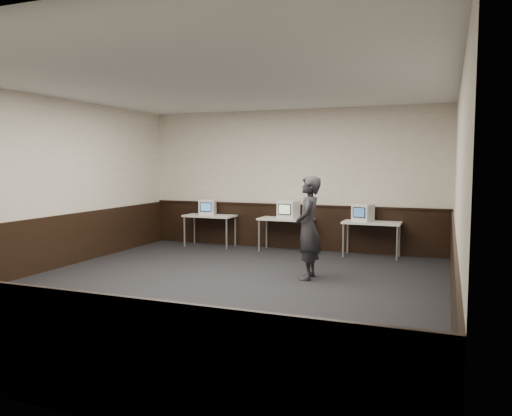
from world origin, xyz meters
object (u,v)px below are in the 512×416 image
Objects in this scene: desk_left at (210,218)px; person at (308,228)px; emac_left at (207,207)px; emac_center at (288,209)px; desk_right at (372,225)px; emac_right at (363,213)px; desk_center at (286,221)px.

desk_left is 3.92m from person.
emac_left is 3.98m from person.
emac_center is 2.64m from person.
desk_left and desk_right have the same top height.
emac_right is 2.50m from person.
emac_right reaches higher than desk_center.
emac_right is (3.61, 0.01, 0.26)m from desk_left.
emac_center reaches higher than desk_center.
emac_left reaches higher than desk_center.
emac_center reaches higher than desk_left.
person is at bearing -64.19° from desk_center.
emac_right reaches higher than desk_left.
emac_right is 0.27× the size of person.
emac_right is (1.64, 0.04, -0.01)m from emac_center.
emac_left is 0.26× the size of person.
emac_center is (2.03, -0.04, 0.02)m from emac_left.
emac_left is at bearing -164.42° from emac_right.
desk_left is 2.58× the size of emac_left.
desk_center is 1.73m from emac_right.
emac_right reaches higher than desk_right.
emac_center is at bearing -22.25° from desk_center.
emac_center is 0.99× the size of emac_right.
emac_left reaches higher than desk_right.
emac_left is at bearing 179.74° from desk_right.
desk_right is (3.80, 0.00, 0.00)m from desk_left.
desk_right is at bearing 11.66° from emac_right.
emac_center is at bearing -161.08° from person.
desk_center is at bearing 0.00° from desk_left.
emac_center reaches higher than emac_right.
emac_left is 2.03m from emac_center.
desk_right is (1.90, 0.00, 0.00)m from desk_center.
desk_center is at bearing 164.13° from emac_center.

